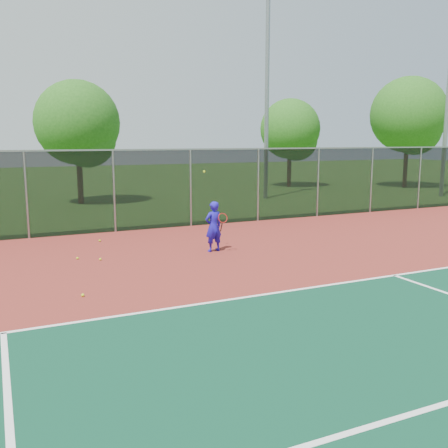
% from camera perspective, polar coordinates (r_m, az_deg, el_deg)
% --- Properties ---
extents(ground, '(120.00, 120.00, 0.00)m').
position_cam_1_polar(ground, '(9.93, 22.44, -11.14)').
color(ground, '#2A5719').
rests_on(ground, ground).
extents(court_apron, '(30.00, 20.00, 0.02)m').
position_cam_1_polar(court_apron, '(11.28, 14.95, -8.17)').
color(court_apron, maroon).
rests_on(court_apron, ground).
extents(fence_back, '(30.00, 0.06, 3.03)m').
position_cam_1_polar(fence_back, '(19.58, -3.84, 4.26)').
color(fence_back, black).
rests_on(fence_back, court_apron).
extents(tennis_player, '(0.61, 0.64, 2.47)m').
position_cam_1_polar(tennis_player, '(15.12, -1.21, -0.28)').
color(tennis_player, '#1C13B6').
rests_on(tennis_player, court_apron).
extents(practice_ball_0, '(0.07, 0.07, 0.07)m').
position_cam_1_polar(practice_ball_0, '(17.20, -14.01, -1.85)').
color(practice_ball_0, '#BFE11A').
rests_on(practice_ball_0, court_apron).
extents(practice_ball_1, '(0.07, 0.07, 0.07)m').
position_cam_1_polar(practice_ball_1, '(14.55, -13.95, -3.93)').
color(practice_ball_1, '#BFE11A').
rests_on(practice_ball_1, court_apron).
extents(practice_ball_3, '(0.07, 0.07, 0.07)m').
position_cam_1_polar(practice_ball_3, '(11.37, -15.84, -7.83)').
color(practice_ball_3, '#BFE11A').
rests_on(practice_ball_3, court_apron).
extents(practice_ball_4, '(0.07, 0.07, 0.07)m').
position_cam_1_polar(practice_ball_4, '(17.77, -1.21, -1.19)').
color(practice_ball_4, '#BFE11A').
rests_on(practice_ball_4, court_apron).
extents(practice_ball_6, '(0.07, 0.07, 0.07)m').
position_cam_1_polar(practice_ball_6, '(14.84, -16.41, -3.77)').
color(practice_ball_6, '#BFE11A').
rests_on(practice_ball_6, court_apron).
extents(floodlight_n, '(0.90, 0.40, 11.72)m').
position_cam_1_polar(floodlight_n, '(29.20, 4.95, 15.97)').
color(floodlight_n, gray).
rests_on(floodlight_n, ground).
extents(tree_back_left, '(4.39, 4.39, 6.45)m').
position_cam_1_polar(tree_back_left, '(27.51, -16.17, 10.64)').
color(tree_back_left, '#3C2416').
rests_on(tree_back_left, ground).
extents(tree_back_mid, '(4.26, 4.26, 6.26)m').
position_cam_1_polar(tree_back_mid, '(36.45, 7.74, 10.41)').
color(tree_back_mid, '#3C2416').
rests_on(tree_back_mid, ground).
extents(tree_back_right, '(5.26, 5.26, 7.72)m').
position_cam_1_polar(tree_back_right, '(37.90, 20.51, 11.25)').
color(tree_back_right, '#3C2416').
rests_on(tree_back_right, ground).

